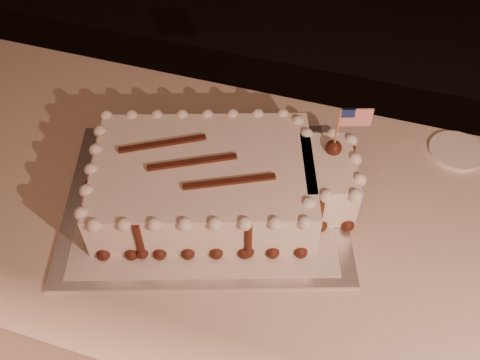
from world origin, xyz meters
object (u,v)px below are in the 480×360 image
(cake_board, at_px, (206,199))
(sheet_cake, at_px, (219,180))
(side_plate, at_px, (457,151))
(banquet_table, at_px, (329,320))

(cake_board, relative_size, sheet_cake, 1.01)
(sheet_cake, bearing_deg, side_plate, 32.29)
(cake_board, height_order, sheet_cake, sheet_cake)
(cake_board, xyz_separation_m, sheet_cake, (0.03, 0.01, 0.06))
(sheet_cake, relative_size, side_plate, 4.60)
(banquet_table, relative_size, side_plate, 18.30)
(banquet_table, xyz_separation_m, sheet_cake, (-0.30, 0.01, 0.44))
(banquet_table, height_order, cake_board, cake_board)
(banquet_table, xyz_separation_m, side_plate, (0.20, 0.32, 0.38))
(banquet_table, distance_m, side_plate, 0.54)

